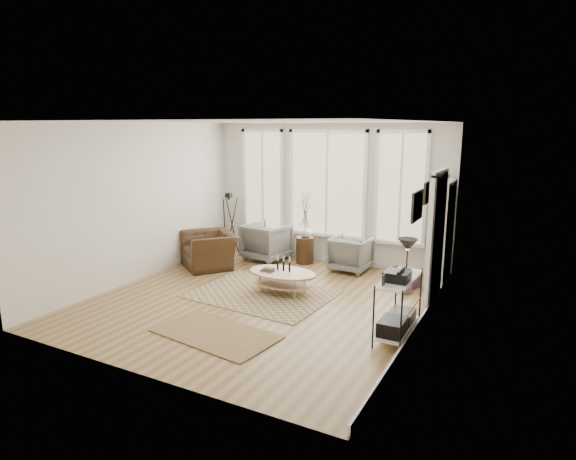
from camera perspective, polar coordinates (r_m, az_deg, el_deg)
The scene contains 17 objects.
room at distance 7.72m, azimuth -3.17°, elevation 1.69°, with size 5.50×5.54×2.90m.
bay_window at distance 10.07m, azimuth 4.64°, elevation 5.21°, with size 4.14×0.12×2.24m.
door at distance 7.93m, azimuth 17.24°, elevation -0.80°, with size 0.09×1.06×2.22m.
bookcase at distance 9.03m, azimuth 17.64°, elevation -0.36°, with size 0.31×0.85×2.06m.
low_shelf at distance 6.79m, azimuth 12.97°, elevation -8.14°, with size 0.38×1.08×1.30m.
wall_art at distance 6.43m, azimuth 15.33°, elevation 3.19°, with size 0.04×0.88×0.44m.
rug_main at distance 8.36m, azimuth -3.10°, elevation -7.58°, with size 2.31×1.73×0.01m, color brown.
rug_runner at distance 6.92m, azimuth -8.53°, elevation -12.02°, with size 1.72×0.95×0.01m, color brown.
coffee_table at distance 8.32m, azimuth -0.74°, elevation -5.51°, with size 1.21×0.77×0.56m.
armchair_left at distance 10.35m, azimuth -2.51°, elevation -1.38°, with size 0.85×0.88×0.80m, color slate.
armchair_right at distance 9.65m, azimuth 7.42°, elevation -2.82°, with size 0.73×0.76×0.69m, color slate.
side_table at distance 10.02m, azimuth 2.03°, elevation 0.23°, with size 0.37×0.37×1.56m.
vase at distance 10.06m, azimuth 2.11°, elevation -0.11°, with size 0.24×0.24×0.25m, color silver.
accent_chair at distance 9.96m, azimuth -9.32°, elevation -2.34°, with size 1.09×0.96×0.71m, color #352111.
tripod_camera at distance 10.92m, azimuth -6.95°, elevation 0.52°, with size 0.48×0.48×1.37m.
book_stack_near at distance 8.95m, azimuth 14.39°, elevation -5.98°, with size 0.23×0.30×0.19m, color brown.
book_stack_far at distance 8.65m, azimuth 13.83°, elevation -6.80°, with size 0.17×0.21×0.14m, color brown.
Camera 1 is at (3.94, -6.47, 2.85)m, focal length 30.00 mm.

